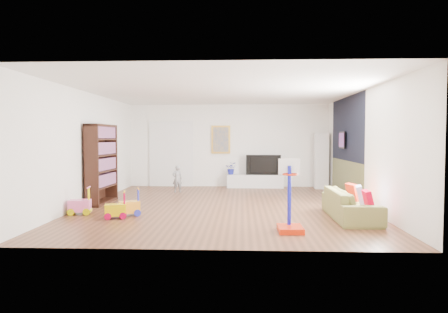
{
  "coord_description": "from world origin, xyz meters",
  "views": [
    {
      "loc": [
        0.43,
        -9.39,
        1.62
      ],
      "look_at": [
        0.0,
        0.4,
        1.15
      ],
      "focal_mm": 32.0,
      "sensor_mm": 36.0,
      "label": 1
    }
  ],
  "objects_px": {
    "bookshelf": "(102,164)",
    "basketball_hoop": "(290,195)",
    "sofa": "(351,204)",
    "media_console": "(255,181)"
  },
  "relations": [
    {
      "from": "bookshelf",
      "to": "basketball_hoop",
      "type": "xyz_separation_m",
      "value": [
        4.28,
        -2.81,
        -0.34
      ]
    },
    {
      "from": "media_console",
      "to": "sofa",
      "type": "xyz_separation_m",
      "value": [
        1.74,
        -4.85,
        0.08
      ]
    },
    {
      "from": "bookshelf",
      "to": "sofa",
      "type": "bearing_deg",
      "value": -14.41
    },
    {
      "from": "media_console",
      "to": "bookshelf",
      "type": "distance_m",
      "value": 5.1
    },
    {
      "from": "media_console",
      "to": "basketball_hoop",
      "type": "distance_m",
      "value": 6.06
    },
    {
      "from": "bookshelf",
      "to": "basketball_hoop",
      "type": "distance_m",
      "value": 5.13
    },
    {
      "from": "media_console",
      "to": "bookshelf",
      "type": "xyz_separation_m",
      "value": [
        -3.88,
        -3.23,
        0.76
      ]
    },
    {
      "from": "basketball_hoop",
      "to": "bookshelf",
      "type": "bearing_deg",
      "value": 145.96
    },
    {
      "from": "media_console",
      "to": "basketball_hoop",
      "type": "xyz_separation_m",
      "value": [
        0.4,
        -6.04,
        0.42
      ]
    },
    {
      "from": "bookshelf",
      "to": "sofa",
      "type": "relative_size",
      "value": 0.99
    }
  ]
}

